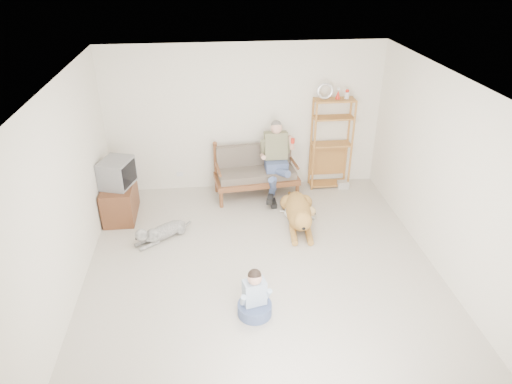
{
  "coord_description": "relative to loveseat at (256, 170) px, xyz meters",
  "views": [
    {
      "loc": [
        -0.65,
        -5.12,
        4.12
      ],
      "look_at": [
        0.01,
        1.0,
        0.78
      ],
      "focal_mm": 32.0,
      "sensor_mm": 36.0,
      "label": 1
    }
  ],
  "objects": [
    {
      "name": "golden_retriever",
      "position": [
        0.6,
        -1.13,
        -0.28
      ],
      "size": [
        0.52,
        1.7,
        0.51
      ],
      "rotation": [
        0.0,
        0.0,
        -0.09
      ],
      "color": "#BF8642",
      "rests_on": "ground"
    },
    {
      "name": "wall_left",
      "position": [
        -2.66,
        -2.37,
        0.86
      ],
      "size": [
        0.0,
        5.5,
        5.5
      ],
      "primitive_type": "plane",
      "rotation": [
        1.57,
        0.0,
        1.57
      ],
      "color": "silver",
      "rests_on": "ground"
    },
    {
      "name": "loveseat",
      "position": [
        0.0,
        0.0,
        0.0
      ],
      "size": [
        1.56,
        0.85,
        0.95
      ],
      "rotation": [
        0.0,
        0.0,
        0.1
      ],
      "color": "brown",
      "rests_on": "ground"
    },
    {
      "name": "shaggy_dog",
      "position": [
        -1.67,
        -1.35,
        -0.35
      ],
      "size": [
        0.89,
        0.73,
        0.32
      ],
      "rotation": [
        0.0,
        0.0,
        -0.93
      ],
      "color": "silver",
      "rests_on": "ground"
    },
    {
      "name": "wall_front",
      "position": [
        -0.16,
        -5.12,
        0.86
      ],
      "size": [
        5.0,
        0.0,
        5.0
      ],
      "primitive_type": "plane",
      "rotation": [
        -1.57,
        0.0,
        0.0
      ],
      "color": "silver",
      "rests_on": "ground"
    },
    {
      "name": "etagere",
      "position": [
        1.43,
        0.18,
        0.4
      ],
      "size": [
        0.77,
        0.33,
        2.02
      ],
      "color": "#BC7A3B",
      "rests_on": "ground"
    },
    {
      "name": "tv_stand",
      "position": [
        -2.39,
        -0.54,
        -0.19
      ],
      "size": [
        0.51,
        0.9,
        0.6
      ],
      "rotation": [
        0.0,
        0.0,
        0.01
      ],
      "color": "brown",
      "rests_on": "ground"
    },
    {
      "name": "wall_right",
      "position": [
        2.34,
        -2.37,
        0.86
      ],
      "size": [
        0.0,
        5.5,
        5.5
      ],
      "primitive_type": "plane",
      "rotation": [
        1.57,
        0.0,
        -1.57
      ],
      "color": "silver",
      "rests_on": "ground"
    },
    {
      "name": "crt_tv",
      "position": [
        -2.36,
        -0.56,
        0.34
      ],
      "size": [
        0.59,
        0.66,
        0.46
      ],
      "rotation": [
        0.0,
        0.0,
        -0.31
      ],
      "color": "slate",
      "rests_on": "tv_stand"
    },
    {
      "name": "man",
      "position": [
        0.33,
        -0.22,
        0.17
      ],
      "size": [
        0.54,
        0.78,
        1.26
      ],
      "color": "#54639A",
      "rests_on": "loveseat"
    },
    {
      "name": "ceiling",
      "position": [
        -0.16,
        -2.37,
        2.21
      ],
      "size": [
        5.5,
        5.5,
        0.0
      ],
      "primitive_type": "plane",
      "rotation": [
        3.14,
        0.0,
        0.0
      ],
      "color": "white",
      "rests_on": "ground"
    },
    {
      "name": "floor",
      "position": [
        -0.16,
        -2.37,
        -0.49
      ],
      "size": [
        5.5,
        5.5,
        0.0
      ],
      "primitive_type": "plane",
      "color": "beige",
      "rests_on": "ground"
    },
    {
      "name": "wall_back",
      "position": [
        -0.16,
        0.38,
        0.86
      ],
      "size": [
        5.0,
        0.0,
        5.0
      ],
      "primitive_type": "plane",
      "rotation": [
        1.57,
        0.0,
        0.0
      ],
      "color": "silver",
      "rests_on": "ground"
    },
    {
      "name": "book_stack",
      "position": [
        1.69,
        0.05,
        -0.42
      ],
      "size": [
        0.22,
        0.16,
        0.13
      ],
      "primitive_type": "cube",
      "rotation": [
        0.0,
        0.0,
        -0.04
      ],
      "color": "silver",
      "rests_on": "ground"
    },
    {
      "name": "terrier",
      "position": [
        0.68,
        -0.95,
        -0.38
      ],
      "size": [
        0.61,
        0.46,
        0.26
      ],
      "rotation": [
        0.0,
        0.0,
        0.96
      ],
      "color": "silver",
      "rests_on": "ground"
    },
    {
      "name": "child",
      "position": [
        -0.36,
        -3.16,
        -0.24
      ],
      "size": [
        0.44,
        0.44,
        0.69
      ],
      "rotation": [
        0.0,
        0.0,
        0.23
      ],
      "color": "#54639A",
      "rests_on": "ground"
    },
    {
      "name": "wall_outlet",
      "position": [
        -1.41,
        0.37,
        -0.19
      ],
      "size": [
        0.12,
        0.02,
        0.08
      ],
      "primitive_type": "cube",
      "color": "white",
      "rests_on": "ground"
    }
  ]
}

